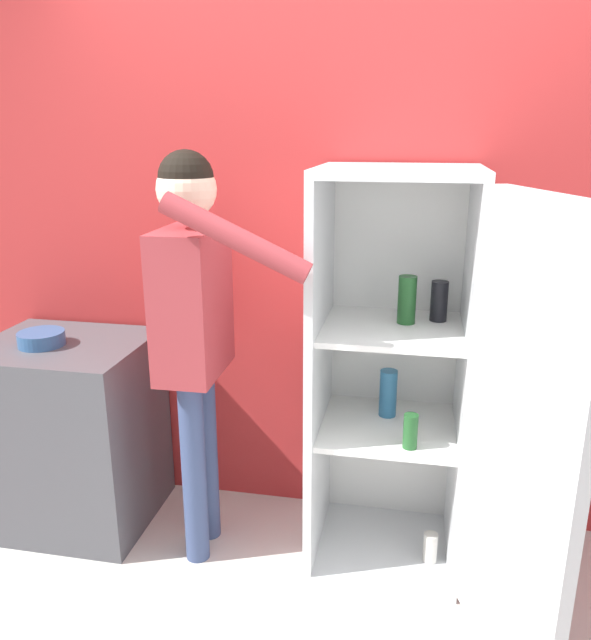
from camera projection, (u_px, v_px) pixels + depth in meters
wall_back at (339, 255)px, 2.84m from camera, size 7.00×0.06×2.55m
refrigerator at (416, 386)px, 2.49m from camera, size 0.88×1.18×1.69m
person at (194, 306)px, 2.53m from camera, size 0.65×0.54×1.75m
counter at (72, 432)px, 2.96m from camera, size 0.74×0.63×0.90m
bowl at (41, 339)px, 2.79m from camera, size 0.20×0.20×0.06m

